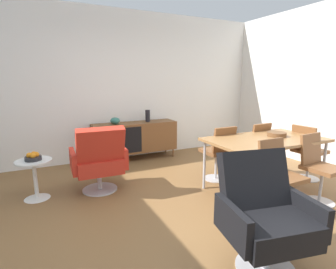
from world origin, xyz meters
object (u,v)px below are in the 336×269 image
Objects in this scene: dining_chair_back_right at (254,146)px; lounge_chair_red at (99,159)px; sideboard at (135,137)px; vase_cobalt at (148,116)px; wooden_bowl_on_table at (277,134)px; dining_chair_front_right at (318,166)px; dining_chair_front_left at (278,174)px; dining_chair_back_left at (219,151)px; dining_table at (265,141)px; fruit_bowl at (33,157)px; dining_chair_far_end at (307,150)px; armchair_black_shell at (264,212)px; side_table_round at (35,175)px; vase_sculptural_dark at (115,121)px.

lounge_chair_red is (-2.42, 0.37, -0.00)m from dining_chair_back_right.
vase_cobalt is at bearing 0.40° from sideboard.
wooden_bowl_on_table is 0.30× the size of dining_chair_front_right.
wooden_bowl_on_table is 0.30× the size of dining_chair_front_left.
lounge_chair_red reaches higher than dining_chair_back_right.
dining_chair_back_left is at bearing -12.01° from lounge_chair_red.
dining_chair_back_right is (0.35, 0.56, -0.23)m from dining_table.
dining_chair_back_right reaches higher than fruit_bowl.
vase_cobalt is 0.14× the size of dining_table.
vase_cobalt reaches higher than wooden_bowl_on_table.
dining_chair_back_right is 0.78m from dining_chair_far_end.
wooden_bowl_on_table is 0.27× the size of lounge_chair_red.
dining_chair_front_left is at bearing -122.25° from dining_chair_back_right.
lounge_chair_red is at bearing 167.99° from dining_chair_back_left.
side_table_round is at bearing 127.40° from armchair_black_shell.
dining_chair_front_right reaches higher than fruit_bowl.
armchair_black_shell reaches higher than vase_sculptural_dark.
vase_cobalt is 3.01m from dining_chair_front_right.
fruit_bowl is (-3.10, 1.04, -0.21)m from wooden_bowl_on_table.
dining_table is (1.13, -2.18, 0.26)m from sideboard.
dining_table is at bearing -24.09° from lounge_chair_red.
dining_chair_back_right is 2.28m from armchair_black_shell.
vase_cobalt is 0.24× the size of lounge_chair_red.
dining_chair_far_end reaches higher than vase_sculptural_dark.
dining_chair_front_right is at bearing -31.58° from lounge_chair_red.
fruit_bowl is (-2.86, 1.08, -0.13)m from dining_table.
dining_table is 1.87× the size of dining_chair_back_left.
sideboard reaches higher than side_table_round.
wooden_bowl_on_table is at bearing 39.73° from armchair_black_shell.
wooden_bowl_on_table is 1.30× the size of fruit_bowl.
wooden_bowl_on_table is 0.27× the size of armchair_black_shell.
fruit_bowl is (-3.22, 0.52, 0.09)m from dining_chair_back_right.
vase_cobalt is 2.82m from dining_chair_far_end.
wooden_bowl_on_table is at bearing 44.83° from dining_chair_front_left.
dining_chair_front_right is 3.60m from fruit_bowl.
armchair_black_shell is (-1.51, -0.58, -0.00)m from dining_chair_front_right.
dining_chair_back_right is (1.21, -1.62, -0.37)m from vase_cobalt.
dining_chair_far_end is 3.90m from fruit_bowl.
dining_chair_back_right is at bearing 48.16° from armchair_black_shell.
armchair_black_shell is at bearing -158.95° from dining_chair_front_right.
lounge_chair_red reaches higher than dining_chair_front_right.
side_table_round is at bearing -147.57° from sideboard.
lounge_chair_red is (-1.72, 1.48, -0.00)m from dining_chair_front_left.
vase_cobalt reaches higher than dining_table.
dining_table is 3.08m from side_table_round.
armchair_black_shell is at bearing -84.22° from vase_sculptural_dark.
wooden_bowl_on_table reaches higher than side_table_round.
lounge_chair_red is 1.00× the size of armchair_black_shell.
dining_chair_back_right and dining_chair_front_right have the same top height.
dining_chair_back_left is (-0.59, 0.53, -0.30)m from wooden_bowl_on_table.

